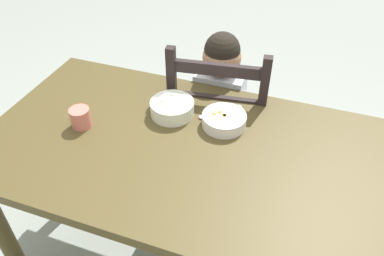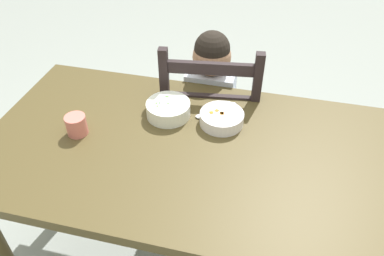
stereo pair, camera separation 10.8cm
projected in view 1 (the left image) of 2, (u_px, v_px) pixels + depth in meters
dining_table at (192, 168)px, 1.43m from camera, size 1.54×0.82×0.76m
dining_chair at (218, 130)px, 1.89m from camera, size 0.47×0.47×0.98m
child_figure at (218, 102)px, 1.77m from camera, size 0.32×0.31×0.98m
bowl_of_peas at (172, 107)px, 1.50m from camera, size 0.17×0.17×0.06m
bowl_of_carrots at (224, 120)px, 1.45m from camera, size 0.17×0.17×0.05m
spoon at (209, 117)px, 1.49m from camera, size 0.14×0.06×0.01m
drinking_cup at (81, 118)px, 1.44m from camera, size 0.08×0.08×0.08m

